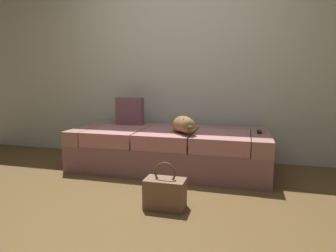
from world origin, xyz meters
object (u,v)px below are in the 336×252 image
Objects in this scene: couch at (169,150)px; throw_pillow at (130,111)px; handbag at (165,193)px; dog_tan at (183,124)px; tv_remote at (259,132)px.

throw_pillow reaches higher than couch.
dog_tan is at bearing 92.67° from handbag.
couch is at bearing 144.30° from dog_tan.
couch is at bearing -177.40° from tv_remote.
handbag is (0.04, -0.88, -0.43)m from dog_tan.
throw_pillow is (-1.56, 0.19, 0.16)m from tv_remote.
throw_pillow is 0.90× the size of handbag.
dog_tan is at bearing -166.58° from tv_remote.
tv_remote is (0.78, 0.20, -0.08)m from dog_tan.
handbag is (0.24, -1.02, -0.10)m from couch.
handbag is at bearing -87.33° from dog_tan.
couch is 1.01m from tv_remote.
couch is 5.79× the size of handbag.
dog_tan reaches higher than handbag.
couch is 0.75m from throw_pillow.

